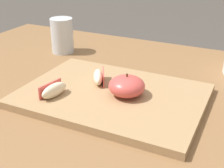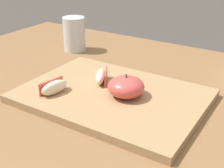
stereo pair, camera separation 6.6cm
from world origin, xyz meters
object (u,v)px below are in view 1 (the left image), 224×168
apple_wedge_left (99,77)px  drinking_glass_water (62,35)px  cutting_board (112,96)px  apple_wedge_middle (54,90)px  apple_half_skin_up (127,86)px

apple_wedge_left → drinking_glass_water: (-0.22, 0.18, 0.02)m
cutting_board → apple_wedge_middle: bearing=-145.4°
apple_half_skin_up → apple_wedge_left: 0.09m
apple_half_skin_up → apple_wedge_left: bearing=160.5°
apple_half_skin_up → apple_wedge_left: (-0.08, 0.03, -0.01)m
cutting_board → apple_wedge_middle: size_ratio=5.66×
cutting_board → apple_wedge_left: 0.06m
apple_half_skin_up → apple_wedge_middle: bearing=-151.9°
cutting_board → apple_half_skin_up: apple_half_skin_up is taller
apple_wedge_left → apple_wedge_middle: size_ratio=0.99×
cutting_board → apple_half_skin_up: size_ratio=5.02×
apple_half_skin_up → apple_wedge_left: size_ratio=1.14×
apple_half_skin_up → apple_wedge_middle: size_ratio=1.13×
cutting_board → drinking_glass_water: 0.35m
apple_wedge_left → apple_half_skin_up: bearing=-19.5°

